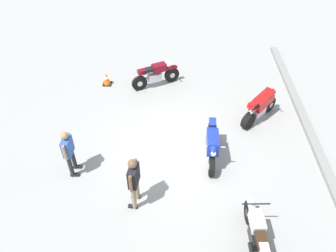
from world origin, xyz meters
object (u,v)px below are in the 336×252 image
Objects in this scene: motorcycle_silver_cruiser at (256,234)px; traffic_cone at (107,79)px; motorcycle_blue_sportbike at (212,144)px; motorcycle_maroon_cruiser at (155,75)px; motorcycle_red_sportbike at (261,106)px; person_in_blue_shirt at (69,151)px; person_in_black_shirt at (134,180)px.

traffic_cone is at bearing 32.44° from motorcycle_silver_cruiser.
motorcycle_blue_sportbike is 0.93× the size of motorcycle_silver_cruiser.
motorcycle_silver_cruiser is 7.59m from motorcycle_maroon_cruiser.
traffic_cone is at bearing 114.98° from motorcycle_red_sportbike.
motorcycle_silver_cruiser is 1.09× the size of motorcycle_maroon_cruiser.
motorcycle_blue_sportbike is at bearing 44.92° from traffic_cone.
motorcycle_maroon_cruiser is 1.16× the size of person_in_blue_shirt.
motorcycle_silver_cruiser is at bearing -23.06° from person_in_blue_shirt.
person_in_blue_shirt is at bearing -20.12° from person_in_black_shirt.
person_in_black_shirt is at bearing 176.91° from motorcycle_red_sportbike.
motorcycle_maroon_cruiser is at bearing -150.81° from motorcycle_blue_sportbike.
person_in_black_shirt is at bearing 17.18° from traffic_cone.
motorcycle_silver_cruiser is 5.10m from motorcycle_red_sportbike.
person_in_black_shirt reaches higher than traffic_cone.
motorcycle_red_sportbike is at bearing 24.75° from person_in_blue_shirt.
person_in_black_shirt reaches higher than motorcycle_blue_sportbike.
motorcycle_silver_cruiser is 1.36× the size of motorcycle_red_sportbike.
motorcycle_blue_sportbike is 1.19× the size of person_in_blue_shirt.
motorcycle_maroon_cruiser is at bearing 65.34° from person_in_blue_shirt.
motorcycle_red_sportbike is (2.02, 3.88, 0.07)m from motorcycle_maroon_cruiser.
motorcycle_maroon_cruiser is (-7.02, -2.88, 0.00)m from motorcycle_silver_cruiser.
person_in_black_shirt is 1.07× the size of person_in_blue_shirt.
person_in_blue_shirt is at bearing 157.91° from motorcycle_red_sportbike.
traffic_cone is at bearing -132.37° from motorcycle_blue_sportbike.
motorcycle_silver_cruiser is 5.64m from person_in_blue_shirt.
motorcycle_red_sportbike is (-2.00, 1.88, 0.00)m from motorcycle_blue_sportbike.
motorcycle_blue_sportbike is 2.74m from motorcycle_red_sportbike.
person_in_black_shirt is 3.34× the size of traffic_cone.
person_in_black_shirt reaches higher than motorcycle_maroon_cruiser.
motorcycle_blue_sportbike is 3.69× the size of traffic_cone.
person_in_blue_shirt is (0.72, -4.27, 0.34)m from motorcycle_blue_sportbike.
person_in_blue_shirt is at bearing -142.62° from motorcycle_maroon_cruiser.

